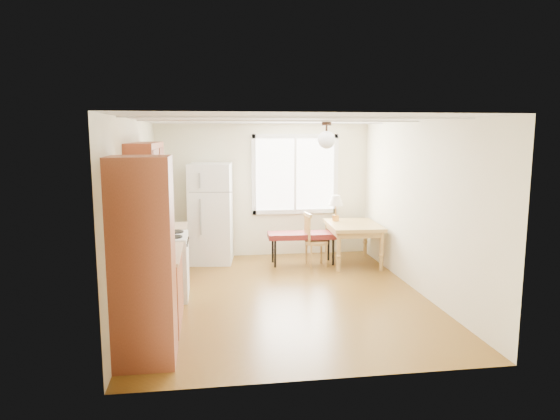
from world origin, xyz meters
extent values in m
cube|color=#583712|center=(0.00, 0.00, 0.00)|extent=(4.60, 5.60, 0.12)
cube|color=white|center=(0.00, 0.00, 2.50)|extent=(4.60, 5.60, 0.12)
cube|color=#EEE7BF|center=(0.00, 2.50, 1.25)|extent=(4.60, 0.10, 2.50)
cube|color=#EEE7BF|center=(0.00, -2.50, 1.25)|extent=(4.60, 0.10, 2.50)
cube|color=#EEE7BF|center=(-2.00, 0.00, 1.25)|extent=(0.10, 5.60, 2.50)
cube|color=#EEE7BF|center=(2.00, 0.00, 1.25)|extent=(0.10, 5.60, 2.50)
cube|color=brown|center=(-1.70, -1.85, 1.05)|extent=(0.60, 0.60, 2.10)
cube|color=brown|center=(-1.70, -0.85, 0.43)|extent=(0.60, 1.10, 0.86)
cube|color=tan|center=(-1.69, -0.85, 0.88)|extent=(0.62, 1.14, 0.04)
cube|color=white|center=(-1.68, 0.20, 0.45)|extent=(0.65, 0.76, 0.90)
cube|color=brown|center=(-1.70, 0.95, 0.43)|extent=(0.60, 0.60, 0.86)
cube|color=brown|center=(-1.83, -0.15, 1.85)|extent=(0.33, 1.60, 0.70)
cube|color=white|center=(0.60, 2.48, 1.55)|extent=(1.50, 0.02, 1.35)
cylinder|color=black|center=(0.70, 0.40, 2.46)|extent=(0.14, 0.14, 0.06)
cylinder|color=black|center=(0.70, 0.40, 2.36)|extent=(0.03, 0.03, 0.16)
sphere|color=white|center=(0.70, 0.40, 2.22)|extent=(0.26, 0.26, 0.26)
cube|color=white|center=(-1.00, 2.11, 0.90)|extent=(0.82, 0.82, 1.79)
cube|color=gray|center=(-1.00, 1.74, 1.32)|extent=(0.74, 0.02, 0.02)
cube|color=gray|center=(-1.18, 1.73, 1.08)|extent=(0.03, 0.03, 1.08)
cube|color=#5D1616|center=(0.61, 1.72, 0.52)|extent=(1.25, 0.51, 0.09)
cylinder|color=black|center=(0.09, 1.55, 0.24)|extent=(0.04, 0.04, 0.47)
cylinder|color=black|center=(1.13, 1.55, 0.24)|extent=(0.04, 0.04, 0.47)
cylinder|color=black|center=(0.09, 1.90, 0.24)|extent=(0.04, 0.04, 0.47)
cylinder|color=black|center=(1.13, 1.90, 0.24)|extent=(0.04, 0.04, 0.47)
cube|color=#A57D3F|center=(1.50, 1.60, 0.70)|extent=(0.93, 1.21, 0.06)
cube|color=#A57D3F|center=(1.50, 1.60, 0.62)|extent=(0.83, 1.11, 0.10)
cylinder|color=#A57D3F|center=(1.11, 1.10, 0.34)|extent=(0.07, 0.07, 0.67)
cylinder|color=#A57D3F|center=(1.85, 1.07, 0.34)|extent=(0.07, 0.07, 0.67)
cylinder|color=#A57D3F|center=(1.15, 2.13, 0.34)|extent=(0.07, 0.07, 0.67)
cylinder|color=#A57D3F|center=(1.89, 2.10, 0.34)|extent=(0.07, 0.07, 0.67)
cylinder|color=#A57D3F|center=(0.83, 1.57, 0.42)|extent=(0.41, 0.41, 0.05)
cylinder|color=#A57D3F|center=(0.70, 1.41, 0.21)|extent=(0.04, 0.04, 0.42)
cylinder|color=#A57D3F|center=(0.98, 1.44, 0.21)|extent=(0.04, 0.04, 0.42)
cylinder|color=#A57D3F|center=(0.67, 1.69, 0.21)|extent=(0.04, 0.04, 0.42)
cylinder|color=#A57D3F|center=(0.95, 1.72, 0.21)|extent=(0.04, 0.04, 0.42)
cylinder|color=#C1883E|center=(1.25, 1.90, 0.79)|extent=(0.13, 0.13, 0.11)
cylinder|color=#C1883E|center=(1.25, 1.90, 0.93)|extent=(0.02, 0.02, 0.18)
cone|color=white|center=(1.25, 1.90, 1.12)|extent=(0.27, 0.27, 0.18)
cube|color=black|center=(-1.72, -0.91, 0.94)|extent=(0.26, 0.29, 0.09)
cube|color=black|center=(-1.72, -1.01, 1.14)|extent=(0.21, 0.12, 0.31)
cylinder|color=black|center=(-1.72, -0.86, 1.05)|extent=(0.15, 0.15, 0.13)
cylinder|color=red|center=(-1.76, -0.88, 0.99)|extent=(0.13, 0.13, 0.19)
sphere|color=red|center=(-1.76, -0.88, 1.12)|extent=(0.07, 0.07, 0.07)
camera|label=1|loc=(-1.04, -6.84, 2.31)|focal=32.00mm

